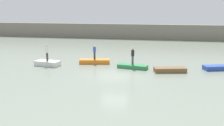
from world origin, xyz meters
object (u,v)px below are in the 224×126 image
object	(u,v)px
person_white_shirt	(47,52)
person_dark_shirt	(133,55)
rowboat_green	(132,66)
rowboat_brown	(170,70)
rowboat_white	(48,63)
rowboat_orange	(95,61)
person_blue_shirt	(94,51)
rowboat_blue	(219,68)

from	to	relation	value
person_white_shirt	person_dark_shirt	xyz separation A→B (m)	(9.25, 0.53, -0.17)
rowboat_green	person_dark_shirt	world-z (taller)	person_dark_shirt
rowboat_brown	person_white_shirt	distance (m)	13.13
rowboat_white	person_dark_shirt	xyz separation A→B (m)	(9.25, 0.53, 1.12)
rowboat_white	rowboat_brown	size ratio (longest dim) A/B	0.87
rowboat_orange	person_white_shirt	xyz separation A→B (m)	(-4.78, -2.03, 1.33)
rowboat_white	rowboat_brown	world-z (taller)	rowboat_white
person_white_shirt	rowboat_orange	bearing A→B (deg)	23.01
rowboat_white	person_white_shirt	world-z (taller)	person_white_shirt
rowboat_white	person_blue_shirt	world-z (taller)	person_blue_shirt
rowboat_blue	person_white_shirt	size ratio (longest dim) A/B	1.72
rowboat_white	rowboat_brown	distance (m)	13.06
person_white_shirt	person_dark_shirt	size ratio (longest dim) A/B	1.03
person_white_shirt	person_dark_shirt	distance (m)	9.27
rowboat_green	rowboat_blue	xyz separation A→B (m)	(8.74, 1.02, 0.03)
rowboat_orange	person_blue_shirt	xyz separation A→B (m)	(0.00, -0.00, 1.16)
rowboat_blue	person_blue_shirt	xyz separation A→B (m)	(-13.22, 0.48, 1.17)
person_blue_shirt	rowboat_blue	bearing A→B (deg)	-2.06
rowboat_green	rowboat_white	bearing A→B (deg)	-166.07
rowboat_white	rowboat_green	world-z (taller)	rowboat_white
rowboat_orange	rowboat_green	bearing A→B (deg)	-28.58
rowboat_green	rowboat_brown	bearing A→B (deg)	-2.34
person_blue_shirt	rowboat_green	bearing A→B (deg)	-18.52
rowboat_green	person_dark_shirt	bearing A→B (deg)	10.66
rowboat_orange	person_dark_shirt	bearing A→B (deg)	-28.58
rowboat_brown	person_dark_shirt	world-z (taller)	person_dark_shirt
rowboat_orange	person_blue_shirt	size ratio (longest dim) A/B	2.05
rowboat_brown	person_white_shirt	size ratio (longest dim) A/B	1.70
person_dark_shirt	person_blue_shirt	bearing A→B (deg)	161.48
person_blue_shirt	person_dark_shirt	distance (m)	4.72
rowboat_green	rowboat_brown	size ratio (longest dim) A/B	1.01
rowboat_brown	person_blue_shirt	size ratio (longest dim) A/B	1.88
person_white_shirt	rowboat_blue	bearing A→B (deg)	4.93
rowboat_brown	rowboat_blue	size ratio (longest dim) A/B	0.99
rowboat_blue	rowboat_green	bearing A→B (deg)	168.61
rowboat_green	person_white_shirt	xyz separation A→B (m)	(-9.25, -0.53, 1.36)
rowboat_brown	rowboat_orange	bearing A→B (deg)	150.62
person_blue_shirt	rowboat_brown	bearing A→B (deg)	-16.02
rowboat_orange	person_blue_shirt	distance (m)	1.16
rowboat_brown	person_white_shirt	bearing A→B (deg)	165.10
rowboat_white	rowboat_green	distance (m)	9.27
rowboat_white	person_white_shirt	distance (m)	1.29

